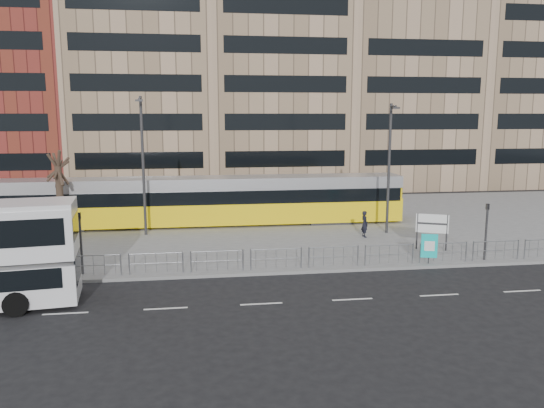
{
  "coord_description": "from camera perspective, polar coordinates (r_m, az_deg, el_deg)",
  "views": [
    {
      "loc": [
        -4.5,
        -25.36,
        7.99
      ],
      "look_at": [
        -0.15,
        6.0,
        2.58
      ],
      "focal_mm": 35.0,
      "sensor_mm": 36.0,
      "label": 1
    }
  ],
  "objects": [
    {
      "name": "tram",
      "position": [
        37.89,
        -7.73,
        0.3
      ],
      "size": [
        28.98,
        2.88,
        3.41
      ],
      "rotation": [
        0.0,
        0.0,
        -0.0
      ],
      "color": "yellow",
      "rests_on": "plaza"
    },
    {
      "name": "plaza",
      "position": [
        38.45,
        -1.01,
        -2.18
      ],
      "size": [
        64.0,
        24.0,
        0.15
      ],
      "primitive_type": "cube",
      "color": "slate",
      "rests_on": "ground"
    },
    {
      "name": "kerb",
      "position": [
        26.99,
        2.07,
        -7.37
      ],
      "size": [
        64.0,
        0.25,
        0.17
      ],
      "primitive_type": "cube",
      "color": "gray",
      "rests_on": "ground"
    },
    {
      "name": "station_sign",
      "position": [
        32.08,
        16.85,
        -2.2
      ],
      "size": [
        1.71,
        0.8,
        2.11
      ],
      "rotation": [
        0.0,
        0.0,
        -0.41
      ],
      "color": "#2D2D30",
      "rests_on": "plaza"
    },
    {
      "name": "pedestrian",
      "position": [
        34.53,
        9.93,
        -2.13
      ],
      "size": [
        0.49,
        0.67,
        1.7
      ],
      "primitive_type": "imported",
      "rotation": [
        0.0,
        0.0,
        1.71
      ],
      "color": "black",
      "rests_on": "plaza"
    },
    {
      "name": "bare_tree",
      "position": [
        36.23,
        -22.16,
        5.55
      ],
      "size": [
        3.9,
        3.9,
        7.48
      ],
      "color": "#30241A",
      "rests_on": "plaza"
    },
    {
      "name": "pedestrian_barrier",
      "position": [
        27.57,
        6.03,
        -5.09
      ],
      "size": [
        32.07,
        0.07,
        1.1
      ],
      "color": "gray",
      "rests_on": "plaza"
    },
    {
      "name": "lamp_post_east",
      "position": [
        35.45,
        12.51,
        4.26
      ],
      "size": [
        0.45,
        1.04,
        8.49
      ],
      "color": "#2D2D30",
      "rests_on": "plaza"
    },
    {
      "name": "road_markings",
      "position": [
        23.46,
        6.25,
        -10.27
      ],
      "size": [
        62.0,
        0.12,
        0.01
      ],
      "primitive_type": "cube",
      "color": "white",
      "rests_on": "ground"
    },
    {
      "name": "traffic_light_east",
      "position": [
        30.75,
        22.08,
        -2.03
      ],
      "size": [
        0.18,
        0.21,
        3.1
      ],
      "rotation": [
        0.0,
        0.0,
        -0.06
      ],
      "color": "#2D2D30",
      "rests_on": "plaza"
    },
    {
      "name": "ground",
      "position": [
        26.97,
        2.09,
        -7.55
      ],
      "size": [
        120.0,
        120.0,
        0.0
      ],
      "primitive_type": "plane",
      "color": "black",
      "rests_on": "ground"
    },
    {
      "name": "building_row",
      "position": [
        60.14,
        -2.17,
        14.38
      ],
      "size": [
        70.4,
        18.4,
        31.2
      ],
      "color": "maroon",
      "rests_on": "ground"
    },
    {
      "name": "traffic_light_west",
      "position": [
        27.62,
        -19.91,
        -3.16
      ],
      "size": [
        0.18,
        0.22,
        3.1
      ],
      "rotation": [
        0.0,
        0.0,
        0.11
      ],
      "color": "#2D2D30",
      "rests_on": "plaza"
    },
    {
      "name": "ad_panel",
      "position": [
        29.23,
        16.55,
        -4.38
      ],
      "size": [
        0.84,
        0.29,
        1.59
      ],
      "rotation": [
        0.0,
        0.0,
        -0.27
      ],
      "color": "#2D2D30",
      "rests_on": "plaza"
    },
    {
      "name": "lamp_post_west",
      "position": [
        35.04,
        -13.72,
        4.52
      ],
      "size": [
        0.45,
        1.04,
        8.94
      ],
      "color": "#2D2D30",
      "rests_on": "plaza"
    }
  ]
}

